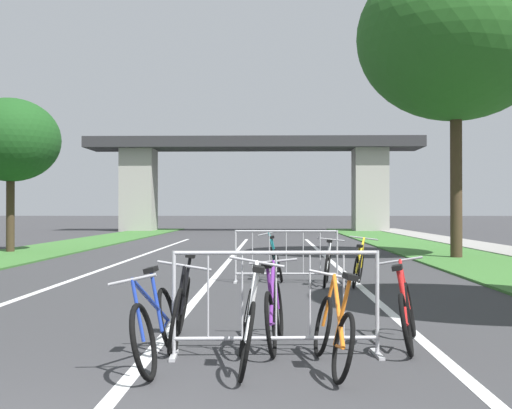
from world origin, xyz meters
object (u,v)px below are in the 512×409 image
object	(u,v)px
bicycle_silver_2	(327,266)
bicycle_purple_3	(274,312)
crowd_barrier_nearest	(276,305)
tree_left_maple_mid	(11,140)
bicycle_teal_6	(276,262)
bicycle_blue_7	(156,326)
bicycle_yellow_8	(359,267)
bicycle_white_0	(247,326)
bicycle_black_5	(180,308)
tree_right_oak_near	(456,37)
crowd_barrier_second	(286,257)
bicycle_red_4	(407,313)
bicycle_orange_1	(333,331)

from	to	relation	value
bicycle_silver_2	bicycle_purple_3	bearing A→B (deg)	-93.10
bicycle_purple_3	crowd_barrier_nearest	bearing A→B (deg)	-83.05
tree_left_maple_mid	bicycle_teal_6	world-z (taller)	tree_left_maple_mid
bicycle_blue_7	bicycle_yellow_8	xyz separation A→B (m)	(2.74, 6.42, -0.01)
bicycle_white_0	bicycle_purple_3	world-z (taller)	bicycle_white_0
bicycle_black_5	tree_left_maple_mid	bearing A→B (deg)	-64.84
tree_right_oak_near	bicycle_white_0	world-z (taller)	tree_right_oak_near
crowd_barrier_nearest	bicycle_purple_3	world-z (taller)	crowd_barrier_nearest
crowd_barrier_second	bicycle_purple_3	size ratio (longest dim) A/B	1.25
crowd_barrier_second	bicycle_white_0	distance (m)	7.01
bicycle_blue_7	bicycle_yellow_8	bearing A→B (deg)	-111.45
bicycle_purple_3	bicycle_black_5	distance (m)	1.04
tree_left_maple_mid	bicycle_purple_3	world-z (taller)	tree_left_maple_mid
bicycle_white_0	bicycle_yellow_8	bearing A→B (deg)	71.22
tree_left_maple_mid	crowd_barrier_second	size ratio (longest dim) A/B	2.50
bicycle_white_0	bicycle_yellow_8	world-z (taller)	bicycle_white_0
tree_left_maple_mid	bicycle_black_5	xyz separation A→B (m)	(7.81, -14.52, -3.42)
crowd_barrier_nearest	bicycle_silver_2	size ratio (longest dim) A/B	1.29
crowd_barrier_second	bicycle_silver_2	distance (m)	0.90
bicycle_red_4	bicycle_teal_6	world-z (taller)	bicycle_teal_6
tree_right_oak_near	bicycle_blue_7	bearing A→B (deg)	-116.24
bicycle_silver_2	bicycle_blue_7	size ratio (longest dim) A/B	0.93
bicycle_black_5	bicycle_white_0	bearing A→B (deg)	122.05
crowd_barrier_nearest	bicycle_purple_3	bearing A→B (deg)	92.09
crowd_barrier_second	bicycle_yellow_8	bearing A→B (deg)	-19.34
tree_left_maple_mid	bicycle_yellow_8	bearing A→B (deg)	-41.02
crowd_barrier_nearest	bicycle_blue_7	size ratio (longest dim) A/B	1.20
bicycle_teal_6	tree_left_maple_mid	bearing A→B (deg)	133.88
bicycle_purple_3	bicycle_black_5	world-z (taller)	bicycle_black_5
bicycle_white_0	bicycle_black_5	xyz separation A→B (m)	(-0.77, 1.10, -0.01)
tree_left_maple_mid	bicycle_red_4	world-z (taller)	tree_left_maple_mid
bicycle_white_0	bicycle_black_5	size ratio (longest dim) A/B	0.95
tree_right_oak_near	bicycle_red_4	distance (m)	14.44
bicycle_yellow_8	bicycle_silver_2	bearing A→B (deg)	-172.89
crowd_barrier_second	bicycle_yellow_8	size ratio (longest dim) A/B	1.31
bicycle_purple_3	bicycle_silver_2	bearing A→B (deg)	84.35
crowd_barrier_nearest	bicycle_blue_7	bearing A→B (deg)	-159.64
tree_right_oak_near	bicycle_white_0	size ratio (longest dim) A/B	5.49
bicycle_orange_1	bicycle_teal_6	size ratio (longest dim) A/B	1.00
bicycle_orange_1	bicycle_red_4	xyz separation A→B (m)	(0.88, 1.03, 0.01)
crowd_barrier_nearest	bicycle_black_5	distance (m)	1.20
bicycle_silver_2	tree_left_maple_mid	bearing A→B (deg)	144.94
crowd_barrier_nearest	bicycle_teal_6	distance (m)	6.99
bicycle_red_4	tree_right_oak_near	bearing A→B (deg)	85.62
tree_left_maple_mid	bicycle_yellow_8	world-z (taller)	tree_left_maple_mid
bicycle_purple_3	bicycle_blue_7	size ratio (longest dim) A/B	0.95
bicycle_red_4	bicycle_black_5	world-z (taller)	bicycle_black_5
crowd_barrier_nearest	bicycle_orange_1	bearing A→B (deg)	-44.99
tree_right_oak_near	bicycle_black_5	world-z (taller)	tree_right_oak_near
bicycle_purple_3	tree_left_maple_mid	bearing A→B (deg)	125.90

